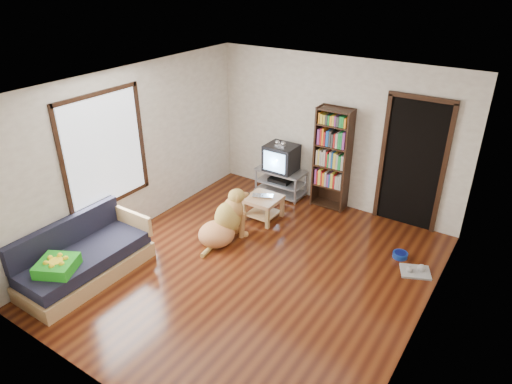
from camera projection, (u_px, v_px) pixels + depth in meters
The scene contains 18 objects.
ground at pixel (254, 270), 6.48m from camera, with size 5.00×5.00×0.00m, color #56250E.
ceiling at pixel (253, 89), 5.31m from camera, with size 5.00×5.00×0.00m, color white.
wall_back at pixel (335, 134), 7.75m from camera, with size 4.50×4.50×0.00m, color silver.
wall_front at pixel (97, 293), 4.04m from camera, with size 4.50×4.50×0.00m, color silver.
wall_left at pixel (132, 152), 7.00m from camera, with size 5.00×5.00×0.00m, color silver.
wall_right at pixel (431, 241), 4.79m from camera, with size 5.00×5.00×0.00m, color silver.
green_cushion at pixel (57, 266), 5.75m from camera, with size 0.45×0.45×0.15m, color #1D971C.
laptop at pixel (262, 197), 7.58m from camera, with size 0.35×0.23×0.03m, color silver.
dog_bowl at pixel (400, 255), 6.75m from camera, with size 0.22×0.22×0.08m, color navy.
grey_rag at pixel (415, 272), 6.42m from camera, with size 0.40×0.32×0.03m, color #969696.
window at pixel (105, 151), 6.53m from camera, with size 0.03×1.46×1.70m.
doorway at pixel (413, 161), 7.16m from camera, with size 1.03×0.05×2.19m.
tv_stand at pixel (281, 181), 8.48m from camera, with size 0.90×0.45×0.50m.
crt_tv at pixel (282, 157), 8.28m from camera, with size 0.55×0.52×0.58m.
bookshelf at pixel (333, 154), 7.75m from camera, with size 0.60×0.30×1.80m.
sofa at pixel (85, 260), 6.26m from camera, with size 0.80×1.80×0.80m.
coffee_table at pixel (263, 204), 7.67m from camera, with size 0.55×0.55×0.40m.
dog at pixel (224, 223), 7.04m from camera, with size 0.71×1.04×0.86m.
Camera 1 is at (2.94, -4.39, 3.93)m, focal length 32.00 mm.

